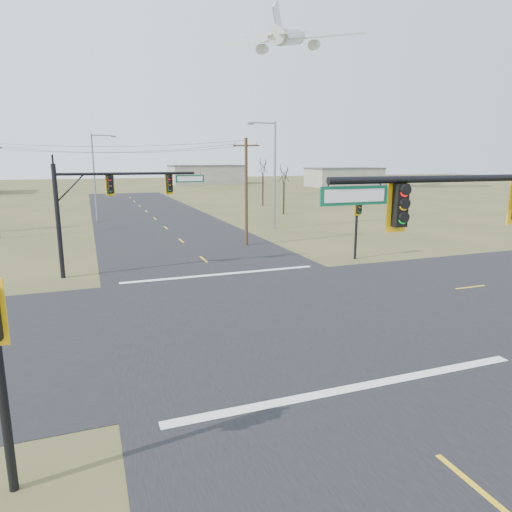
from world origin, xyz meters
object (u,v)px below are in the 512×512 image
Objects in this scene: bare_tree_c at (284,174)px; bare_tree_d at (263,165)px; pedestal_signal_ne at (358,213)px; mast_arm_far at (112,195)px; streetlight_a at (273,170)px; streetlight_c at (96,173)px; utility_pole_near at (246,190)px.

bare_tree_d reaches higher than bare_tree_c.
bare_tree_c reaches higher than pedestal_signal_ne.
bare_tree_c is 0.88× the size of bare_tree_d.
streetlight_a is (15.91, 13.61, 1.07)m from mast_arm_far.
streetlight_a is 1.61× the size of bare_tree_c.
streetlight_a is at bearing 16.56° from mast_arm_far.
mast_arm_far is 33.15m from bare_tree_c.
bare_tree_d is (7.40, 21.84, 0.11)m from streetlight_a.
bare_tree_c is 10.80m from bare_tree_d.
pedestal_signal_ne is 0.46× the size of streetlight_c.
mast_arm_far is 1.35× the size of bare_tree_c.
bare_tree_c is (22.04, 24.77, 0.30)m from mast_arm_far.
mast_arm_far is at bearing -150.14° from utility_pole_near.
bare_tree_d is at bearing 83.20° from bare_tree_c.
utility_pole_near is (10.53, 6.05, -0.35)m from mast_arm_far.
streetlight_a reaches higher than streetlight_c.
bare_tree_d is (23.31, 35.46, 1.18)m from mast_arm_far.
utility_pole_near is 0.81× the size of streetlight_a.
utility_pole_near is at bearing -55.66° from streetlight_c.
pedestal_signal_ne is at bearing -89.01° from streetlight_a.
streetlight_c is (-10.82, 19.88, 0.96)m from utility_pole_near.
streetlight_c reaches higher than bare_tree_c.
mast_arm_far reaches higher than pedestal_signal_ne.
utility_pole_near is (-5.52, 7.62, 1.22)m from pedestal_signal_ne.
streetlight_a is 23.06m from bare_tree_d.
streetlight_a is 1.09× the size of streetlight_c.
streetlight_a is 12.75m from bare_tree_c.
streetlight_c is (-16.33, 27.51, 2.18)m from pedestal_signal_ne.
utility_pole_near is 21.98m from bare_tree_c.
pedestal_signal_ne is at bearing -54.11° from utility_pole_near.
mast_arm_far is 42.45m from bare_tree_d.
bare_tree_d is (7.26, 37.03, 2.75)m from pedestal_signal_ne.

